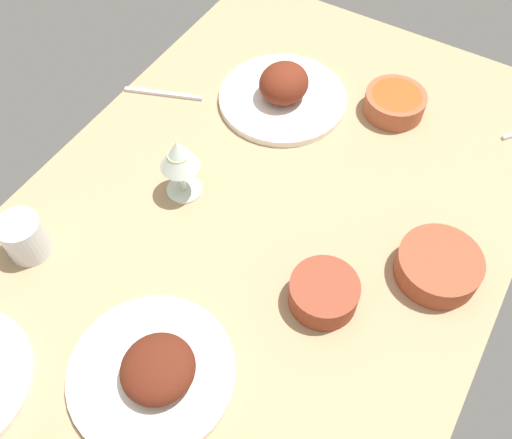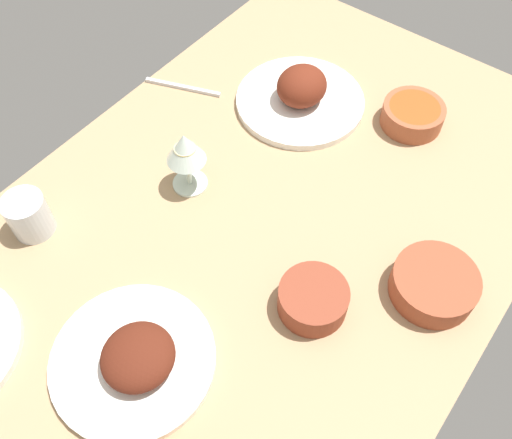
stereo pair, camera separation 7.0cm
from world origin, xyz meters
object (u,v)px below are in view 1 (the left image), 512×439
wine_glass (180,156)px  bowl_potatoes (324,292)px  bowl_soup (395,102)px  plate_far_side (154,371)px  spoon_loose (163,94)px  plate_near_viewer (283,92)px  bowl_onions (438,265)px  water_tumbler (24,237)px

wine_glass → bowl_potatoes: bearing=-102.9°
bowl_soup → plate_far_side: bearing=173.2°
bowl_potatoes → spoon_loose: (27.55, 54.26, -2.49)cm
plate_near_viewer → spoon_loose: 27.08cm
bowl_onions → spoon_loose: bowl_onions is taller
bowl_soup → wine_glass: wine_glass is taller
water_tumbler → bowl_onions: bearing=-63.0°
water_tumbler → spoon_loose: water_tumbler is taller
wine_glass → plate_near_viewer: bearing=-7.8°
plate_near_viewer → plate_far_side: bearing=-168.4°
bowl_potatoes → bowl_soup: 49.95cm
bowl_onions → bowl_soup: bearing=33.5°
water_tumbler → spoon_loose: 46.08cm
plate_far_side → bowl_potatoes: bearing=-33.0°
wine_glass → spoon_loose: bearing=45.2°
plate_near_viewer → bowl_soup: size_ratio=2.15×
bowl_soup → water_tumbler: (-67.59, 42.94, 1.51)cm
bowl_onions → spoon_loose: size_ratio=0.83×
bowl_soup → water_tumbler: 80.09cm
bowl_onions → water_tumbler: bearing=117.0°
wine_glass → water_tumbler: wine_glass is taller
bowl_soup → bowl_onions: bowl_onions is taller
plate_near_viewer → bowl_onions: bearing=-118.6°
wine_glass → spoon_loose: (19.64, 19.76, -9.53)cm
water_tumbler → spoon_loose: size_ratio=0.46×
plate_near_viewer → wine_glass: 32.85cm
bowl_onions → wine_glass: wine_glass is taller
plate_far_side → spoon_loose: size_ratio=1.49×
plate_far_side → bowl_soup: size_ratio=2.03×
bowl_soup → wine_glass: size_ratio=0.94×
water_tumbler → spoon_loose: bearing=4.4°
water_tumbler → plate_near_viewer: bearing=-19.5°
plate_near_viewer → water_tumbler: plate_near_viewer is taller
bowl_soup → wine_glass: 49.85cm
plate_far_side → water_tumbler: (7.45, 34.01, 2.03)cm
plate_near_viewer → wine_glass: (-31.76, 4.34, 7.18)cm
spoon_loose → plate_near_viewer: bearing=-174.2°
plate_near_viewer → wine_glass: wine_glass is taller
plate_near_viewer → bowl_potatoes: bearing=-142.8°
plate_far_side → bowl_onions: 51.59cm
plate_near_viewer → spoon_loose: bearing=116.7°
bowl_onions → wine_glass: bearing=98.3°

